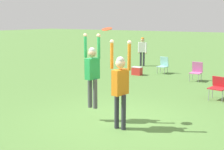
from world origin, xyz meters
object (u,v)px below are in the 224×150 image
(person_defending, at_px, (120,82))
(camping_chair_5, at_px, (218,86))
(camping_chair_3, at_px, (196,70))
(person_jumping, at_px, (92,69))
(cooler_box, at_px, (137,71))
(frisbee, at_px, (107,29))
(person_spectator_near, at_px, (142,49))
(camping_chair_0, at_px, (163,64))

(person_defending, distance_m, camping_chair_5, 4.63)
(camping_chair_5, bearing_deg, camping_chair_3, -49.46)
(person_jumping, bearing_deg, person_defending, -90.00)
(person_defending, xyz_separation_m, cooler_box, (-3.36, 7.13, -1.02))
(frisbee, xyz_separation_m, camping_chair_3, (0.19, 7.01, -2.04))
(frisbee, bearing_deg, person_spectator_near, 112.24)
(camping_chair_3, distance_m, person_spectator_near, 5.01)
(frisbee, distance_m, camping_chair_3, 7.30)
(frisbee, xyz_separation_m, person_spectator_near, (-3.98, 9.73, -1.49))
(frisbee, height_order, cooler_box, frisbee)
(person_defending, height_order, camping_chair_3, person_defending)
(person_jumping, height_order, person_defending, person_jumping)
(person_jumping, distance_m, person_defending, 1.01)
(person_jumping, xyz_separation_m, cooler_box, (-2.38, 6.98, -1.23))
(person_defending, bearing_deg, person_spectator_near, -146.66)
(person_jumping, height_order, camping_chair_3, person_jumping)
(person_defending, xyz_separation_m, person_spectator_near, (-4.54, 9.98, -0.19))
(camping_chair_0, distance_m, camping_chair_3, 2.32)
(person_spectator_near, bearing_deg, camping_chair_3, -55.41)
(person_defending, bearing_deg, cooler_box, -145.93)
(cooler_box, bearing_deg, person_jumping, -71.18)
(frisbee, bearing_deg, camping_chair_0, 103.16)
(person_jumping, relative_size, camping_chair_3, 2.36)
(person_jumping, bearing_deg, camping_chair_3, 3.99)
(person_spectator_near, xyz_separation_m, cooler_box, (1.19, -2.85, -0.83))
(person_defending, distance_m, person_spectator_near, 10.97)
(person_jumping, relative_size, camping_chair_0, 2.37)
(person_defending, distance_m, camping_chair_0, 8.68)
(camping_chair_5, distance_m, cooler_box, 5.45)
(person_jumping, distance_m, camping_chair_3, 7.19)
(person_defending, height_order, frisbee, frisbee)
(camping_chair_0, height_order, camping_chair_5, camping_chair_0)
(frisbee, height_order, camping_chair_0, frisbee)
(camping_chair_3, xyz_separation_m, camping_chair_5, (1.71, -2.88, -0.00))
(frisbee, relative_size, camping_chair_0, 0.32)
(person_jumping, bearing_deg, camping_chair_0, 19.08)
(person_jumping, xyz_separation_m, camping_chair_0, (-1.47, 8.14, -0.96))
(person_jumping, bearing_deg, person_spectator_near, 28.81)
(person_spectator_near, bearing_deg, cooler_box, -89.65)
(camping_chair_0, relative_size, person_spectator_near, 0.50)
(person_defending, height_order, camping_chair_5, person_defending)
(camping_chair_3, bearing_deg, person_jumping, 83.14)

